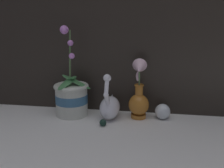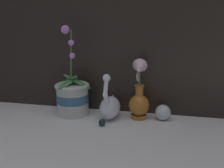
{
  "view_description": "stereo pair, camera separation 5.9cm",
  "coord_description": "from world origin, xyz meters",
  "views": [
    {
      "loc": [
        0.17,
        -1.01,
        0.46
      ],
      "look_at": [
        -0.02,
        0.11,
        0.17
      ],
      "focal_mm": 42.0,
      "sensor_mm": 36.0,
      "label": 1
    },
    {
      "loc": [
        0.22,
        -1.0,
        0.46
      ],
      "look_at": [
        -0.02,
        0.11,
        0.17
      ],
      "focal_mm": 42.0,
      "sensor_mm": 36.0,
      "label": 2
    }
  ],
  "objects": [
    {
      "name": "ground_plane",
      "position": [
        0.0,
        0.0,
        0.0
      ],
      "size": [
        2.8,
        2.8,
        0.0
      ],
      "primitive_type": "plane",
      "color": "silver"
    },
    {
      "name": "blue_vase",
      "position": [
        0.1,
        0.14,
        0.1
      ],
      "size": [
        0.09,
        0.12,
        0.28
      ],
      "color": "#B26B23",
      "rests_on": "ground_plane"
    },
    {
      "name": "glass_bauble",
      "position": [
        -0.04,
        0.02,
        0.02
      ],
      "size": [
        0.03,
        0.03,
        0.03
      ],
      "color": "#142D23",
      "rests_on": "ground_plane"
    },
    {
      "name": "orchid_potted_plant",
      "position": [
        -0.21,
        0.13,
        0.09
      ],
      "size": [
        0.18,
        0.19,
        0.42
      ],
      "color": "beige",
      "rests_on": "ground_plane"
    },
    {
      "name": "swan_figurine",
      "position": [
        -0.03,
        0.12,
        0.06
      ],
      "size": [
        0.09,
        0.19,
        0.22
      ],
      "color": "white",
      "rests_on": "ground_plane"
    },
    {
      "name": "glass_sphere",
      "position": [
        0.21,
        0.15,
        0.04
      ],
      "size": [
        0.07,
        0.07,
        0.07
      ],
      "color": "silver",
      "rests_on": "ground_plane"
    }
  ]
}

